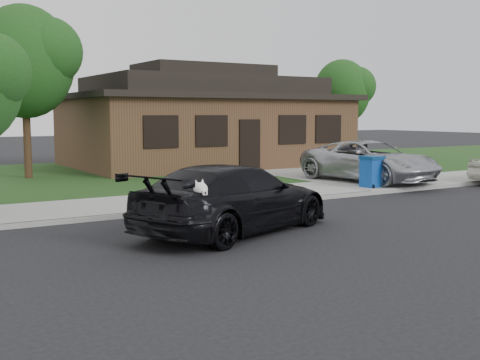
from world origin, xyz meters
TOP-DOWN VIEW (x-y plane):
  - ground at (0.00, 0.00)m, footprint 120.00×120.00m
  - sidewalk at (0.00, 5.00)m, footprint 60.00×3.00m
  - curb at (0.00, 3.50)m, footprint 60.00×0.12m
  - lawn at (0.00, 13.00)m, footprint 60.00×13.00m
  - driveway at (6.00, 10.00)m, footprint 4.50×13.00m
  - sedan at (-2.95, 0.60)m, footprint 5.43×3.70m
  - minivan at (5.53, 5.48)m, footprint 2.92×5.37m
  - recycling_bin at (4.38, 4.16)m, footprint 0.64×0.67m
  - house at (4.00, 15.00)m, footprint 12.60×8.60m
  - tree_0 at (-4.34, 12.88)m, footprint 3.78×3.60m
  - tree_1 at (12.14, 14.40)m, footprint 3.15×3.00m

SIDE VIEW (x-z plane):
  - ground at x=0.00m, z-range 0.00..0.00m
  - sidewalk at x=0.00m, z-range 0.00..0.12m
  - curb at x=0.00m, z-range 0.00..0.12m
  - lawn at x=0.00m, z-range 0.00..0.13m
  - driveway at x=6.00m, z-range 0.00..0.14m
  - recycling_bin at x=4.38m, z-range 0.13..1.15m
  - sedan at x=-2.95m, z-range 0.00..1.46m
  - minivan at x=5.53m, z-range 0.14..1.57m
  - house at x=4.00m, z-range -0.19..4.46m
  - tree_1 at x=12.14m, z-range 1.09..6.34m
  - tree_0 at x=-4.34m, z-range 1.31..7.65m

